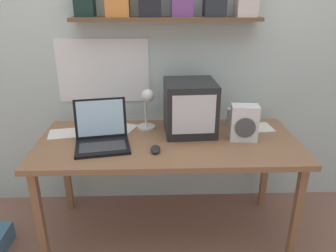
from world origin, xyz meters
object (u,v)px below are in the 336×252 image
printed_handout (113,128)px  open_notebook (64,133)px  loose_paper_near_laptop (258,127)px  corner_desk (168,148)px  laptop (102,134)px  juice_glass (231,118)px  crt_monitor (190,107)px  desk_lamp (147,105)px  computer_mouse (155,149)px  space_heater (244,123)px

printed_handout → open_notebook: 0.33m
loose_paper_near_laptop → printed_handout: bearing=178.5°
corner_desk → laptop: bearing=-174.8°
juice_glass → printed_handout: size_ratio=0.36×
laptop → juice_glass: bearing=7.7°
printed_handout → open_notebook: (-0.32, -0.09, 0.00)m
crt_monitor → laptop: size_ratio=0.97×
desk_lamp → printed_handout: (-0.25, 0.04, -0.18)m
desk_lamp → computer_mouse: (0.05, -0.34, -0.17)m
juice_glass → computer_mouse: size_ratio=1.19×
space_heater → open_notebook: (-1.19, 0.13, -0.11)m
computer_mouse → printed_handout: bearing=128.4°
corner_desk → loose_paper_near_laptop: loose_paper_near_laptop is taller
corner_desk → printed_handout: 0.45m
corner_desk → crt_monitor: (0.15, 0.14, 0.23)m
laptop → open_notebook: size_ratio=1.65×
desk_lamp → juice_glass: 0.61m
space_heater → printed_handout: 0.91m
corner_desk → juice_glass: size_ratio=13.26×
laptop → desk_lamp: bearing=27.7°
desk_lamp → space_heater: size_ratio=1.27×
corner_desk → printed_handout: bearing=149.9°
crt_monitor → laptop: bearing=-165.2°
space_heater → computer_mouse: 0.60m
space_heater → computer_mouse: (-0.57, -0.16, -0.10)m
open_notebook → corner_desk: bearing=-10.4°
printed_handout → open_notebook: bearing=-164.0°
juice_glass → loose_paper_near_laptop: (0.18, -0.05, -0.05)m
computer_mouse → printed_handout: (-0.30, 0.38, -0.01)m
open_notebook → printed_handout: bearing=16.0°
crt_monitor → juice_glass: crt_monitor is taller
desk_lamp → open_notebook: bearing=164.8°
printed_handout → crt_monitor: bearing=-8.2°
open_notebook → space_heater: bearing=-6.4°
computer_mouse → juice_glass: bearing=36.6°
crt_monitor → desk_lamp: bearing=170.0°
open_notebook → loose_paper_near_laptop: bearing=2.8°
laptop → juice_glass: 0.92m
laptop → corner_desk: bearing=-4.9°
laptop → crt_monitor: bearing=7.7°
loose_paper_near_laptop → printed_handout: (-1.03, 0.03, 0.00)m
corner_desk → crt_monitor: crt_monitor is taller
laptop → desk_lamp: (0.28, 0.22, 0.12)m
computer_mouse → loose_paper_near_laptop: 0.81m
crt_monitor → printed_handout: (-0.53, 0.08, -0.17)m
desk_lamp → space_heater: 0.65m
corner_desk → laptop: laptop is taller
open_notebook → desk_lamp: bearing=5.1°
corner_desk → computer_mouse: size_ratio=15.82×
corner_desk → juice_glass: (0.46, 0.24, 0.12)m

